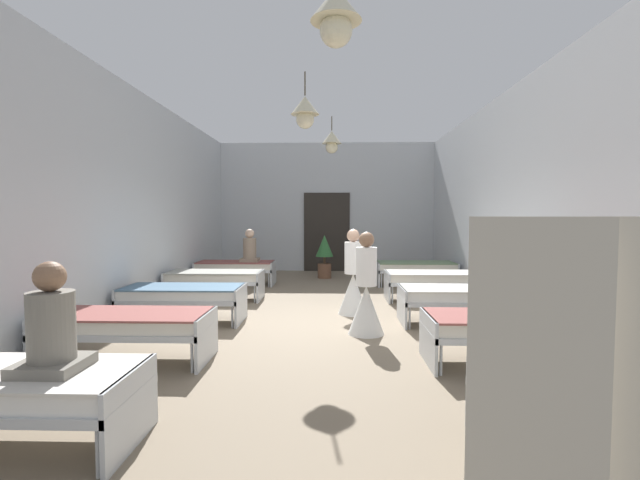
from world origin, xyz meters
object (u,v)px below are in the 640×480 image
at_px(nurse_near_aisle, 366,297).
at_px(patient_seated_secondary, 52,331).
at_px(bed_right_row_3, 434,279).
at_px(nurse_mid_aisle, 353,283).
at_px(bed_left_row_0, 6,388).
at_px(bed_left_row_4, 236,267).
at_px(bed_right_row_2, 461,296).
at_px(bed_left_row_3, 215,278).
at_px(bed_right_row_0, 620,395).
at_px(bed_right_row_1, 511,327).
at_px(bed_left_row_2, 183,295).
at_px(patient_seated_primary, 250,250).
at_px(bed_left_row_1, 128,324).
at_px(bed_right_row_4, 416,267).
at_px(potted_plant, 324,253).

distance_m(nurse_near_aisle, patient_seated_secondary, 4.06).
xyz_separation_m(bed_right_row_3, nurse_mid_aisle, (-1.67, -1.24, 0.09)).
bearing_deg(bed_left_row_0, bed_left_row_4, 90.00).
xyz_separation_m(bed_right_row_2, bed_left_row_3, (-4.41, 1.90, 0.00)).
height_order(bed_left_row_4, patient_seated_secondary, patient_seated_secondary).
bearing_deg(bed_left_row_3, bed_left_row_0, -90.00).
bearing_deg(bed_left_row_4, bed_right_row_0, -59.85).
height_order(bed_right_row_1, nurse_near_aisle, nurse_near_aisle).
xyz_separation_m(bed_left_row_0, bed_left_row_2, (0.00, 3.80, 0.00)).
bearing_deg(patient_seated_primary, bed_left_row_0, -92.64).
height_order(bed_left_row_4, nurse_near_aisle, nurse_near_aisle).
bearing_deg(nurse_mid_aisle, bed_right_row_3, -36.94).
relative_size(bed_left_row_0, bed_right_row_0, 1.00).
height_order(bed_left_row_1, bed_right_row_2, same).
xyz_separation_m(bed_right_row_0, bed_right_row_3, (0.00, 5.70, 0.00)).
bearing_deg(bed_left_row_1, bed_right_row_4, 52.24).
xyz_separation_m(bed_left_row_2, bed_right_row_2, (4.41, 0.00, 0.00)).
bearing_deg(nurse_near_aisle, nurse_mid_aisle, -14.12).
bearing_deg(bed_left_row_0, bed_right_row_0, 0.00).
bearing_deg(patient_seated_secondary, bed_left_row_2, 95.27).
bearing_deg(nurse_near_aisle, bed_left_row_0, 117.96).
xyz_separation_m(bed_left_row_4, bed_right_row_4, (4.41, 0.00, 0.00)).
bearing_deg(bed_left_row_3, nurse_near_aisle, -41.43).
bearing_deg(bed_right_row_0, potted_plant, 104.33).
height_order(bed_right_row_2, patient_seated_primary, patient_seated_primary).
relative_size(bed_right_row_3, patient_seated_secondary, 2.38).
bearing_deg(bed_right_row_2, bed_left_row_0, -139.28).
height_order(bed_left_row_0, bed_left_row_4, same).
bearing_deg(bed_right_row_2, bed_right_row_1, -90.00).
bearing_deg(nurse_mid_aisle, bed_right_row_4, -11.58).
distance_m(nurse_near_aisle, patient_seated_primary, 5.12).
bearing_deg(bed_right_row_4, bed_left_row_4, 180.00).
height_order(bed_left_row_0, patient_seated_secondary, patient_seated_secondary).
xyz_separation_m(bed_right_row_2, nurse_mid_aisle, (-1.67, 0.66, 0.09)).
bearing_deg(bed_left_row_3, bed_left_row_1, -90.00).
xyz_separation_m(bed_right_row_2, bed_left_row_4, (-4.41, 3.80, 0.00)).
relative_size(bed_left_row_1, bed_right_row_1, 1.00).
bearing_deg(bed_right_row_1, nurse_near_aisle, 140.65).
distance_m(nurse_mid_aisle, patient_seated_primary, 3.97).
bearing_deg(potted_plant, bed_left_row_3, -124.95).
bearing_deg(nurse_near_aisle, bed_right_row_3, -51.12).
xyz_separation_m(bed_right_row_2, patient_seated_primary, (-4.06, 3.80, 0.43)).
bearing_deg(nurse_mid_aisle, bed_right_row_0, -143.04).
relative_size(bed_right_row_1, patient_seated_secondary, 2.38).
relative_size(bed_left_row_3, bed_left_row_4, 1.00).
height_order(bed_left_row_0, potted_plant, potted_plant).
bearing_deg(patient_seated_primary, bed_right_row_0, -61.87).
xyz_separation_m(bed_left_row_0, bed_right_row_0, (4.41, 0.00, 0.00)).
bearing_deg(bed_right_row_4, bed_right_row_0, -90.00).
relative_size(bed_right_row_0, nurse_mid_aisle, 1.28).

